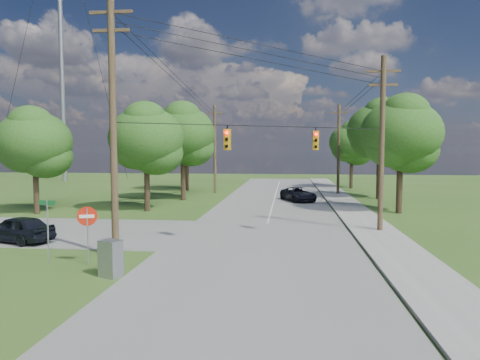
# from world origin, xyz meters

# --- Properties ---
(ground) EXTENTS (140.00, 140.00, 0.00)m
(ground) POSITION_xyz_m (0.00, 0.00, 0.00)
(ground) COLOR #31581D
(ground) RESTS_ON ground
(main_road) EXTENTS (10.00, 100.00, 0.03)m
(main_road) POSITION_xyz_m (2.00, 5.00, 0.01)
(main_road) COLOR gray
(main_road) RESTS_ON ground
(sidewalk_east) EXTENTS (2.60, 100.00, 0.12)m
(sidewalk_east) POSITION_xyz_m (8.70, 5.00, 0.06)
(sidewalk_east) COLOR #ABA7A0
(sidewalk_east) RESTS_ON ground
(pole_sw) EXTENTS (2.00, 0.32, 12.00)m
(pole_sw) POSITION_xyz_m (-4.60, 0.40, 6.23)
(pole_sw) COLOR brown
(pole_sw) RESTS_ON ground
(pole_ne) EXTENTS (2.00, 0.32, 10.50)m
(pole_ne) POSITION_xyz_m (8.90, 8.00, 5.47)
(pole_ne) COLOR brown
(pole_ne) RESTS_ON ground
(pole_north_e) EXTENTS (2.00, 0.32, 10.00)m
(pole_north_e) POSITION_xyz_m (8.90, 30.00, 5.13)
(pole_north_e) COLOR brown
(pole_north_e) RESTS_ON ground
(pole_north_w) EXTENTS (2.00, 0.32, 10.00)m
(pole_north_w) POSITION_xyz_m (-5.00, 30.00, 5.13)
(pole_north_w) COLOR brown
(pole_north_w) RESTS_ON ground
(power_lines) EXTENTS (13.93, 29.62, 4.93)m
(power_lines) POSITION_xyz_m (1.50, 11.54, 9.15)
(power_lines) COLOR black
(power_lines) RESTS_ON ground
(traffic_signals) EXTENTS (4.91, 3.27, 1.05)m
(traffic_signals) POSITION_xyz_m (2.55, 4.43, 5.50)
(traffic_signals) COLOR #D3950C
(traffic_signals) RESTS_ON ground
(radio_mast) EXTENTS (0.70, 0.70, 45.00)m
(radio_mast) POSITION_xyz_m (-32.00, 46.00, 22.50)
(radio_mast) COLOR gray
(radio_mast) RESTS_ON ground
(tree_w_near) EXTENTS (6.00, 6.00, 8.40)m
(tree_w_near) POSITION_xyz_m (-8.00, 15.00, 5.92)
(tree_w_near) COLOR #3D2D1E
(tree_w_near) RESTS_ON ground
(tree_w_mid) EXTENTS (6.40, 6.40, 9.22)m
(tree_w_mid) POSITION_xyz_m (-7.00, 23.00, 6.58)
(tree_w_mid) COLOR #3D2D1E
(tree_w_mid) RESTS_ON ground
(tree_w_far) EXTENTS (6.00, 6.00, 8.73)m
(tree_w_far) POSITION_xyz_m (-9.00, 33.00, 6.25)
(tree_w_far) COLOR #3D2D1E
(tree_w_far) RESTS_ON ground
(tree_e_near) EXTENTS (6.20, 6.20, 8.81)m
(tree_e_near) POSITION_xyz_m (12.00, 16.00, 6.25)
(tree_e_near) COLOR #3D2D1E
(tree_e_near) RESTS_ON ground
(tree_e_mid) EXTENTS (6.60, 6.60, 9.64)m
(tree_e_mid) POSITION_xyz_m (12.50, 26.00, 6.91)
(tree_e_mid) COLOR #3D2D1E
(tree_e_mid) RESTS_ON ground
(tree_e_far) EXTENTS (5.80, 5.80, 8.32)m
(tree_e_far) POSITION_xyz_m (11.50, 38.00, 5.92)
(tree_e_far) COLOR #3D2D1E
(tree_e_far) RESTS_ON ground
(tree_cross_n) EXTENTS (5.60, 5.60, 7.91)m
(tree_cross_n) POSITION_xyz_m (-16.00, 12.50, 5.59)
(tree_cross_n) COLOR #3D2D1E
(tree_cross_n) RESTS_ON ground
(car_cross_dark) EXTENTS (4.49, 2.75, 1.43)m
(car_cross_dark) POSITION_xyz_m (-11.02, 2.70, 0.75)
(car_cross_dark) COLOR black
(car_cross_dark) RESTS_ON cross_road
(car_main_north) EXTENTS (3.84, 5.24, 1.32)m
(car_main_north) POSITION_xyz_m (4.35, 23.02, 0.69)
(car_main_north) COLOR black
(car_main_north) RESTS_ON main_road
(control_cabinet) EXTENTS (0.97, 0.85, 1.46)m
(control_cabinet) POSITION_xyz_m (-3.50, -2.71, 0.73)
(control_cabinet) COLOR gray
(control_cabinet) RESTS_ON ground
(do_not_enter_sign) EXTENTS (0.81, 0.29, 2.54)m
(do_not_enter_sign) POSITION_xyz_m (-5.21, -1.11, 1.84)
(do_not_enter_sign) COLOR gray
(do_not_enter_sign) RESTS_ON ground
(street_name_sign) EXTENTS (0.83, 0.13, 2.78)m
(street_name_sign) POSITION_xyz_m (-7.06, -1.03, 1.76)
(street_name_sign) COLOR gray
(street_name_sign) RESTS_ON ground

